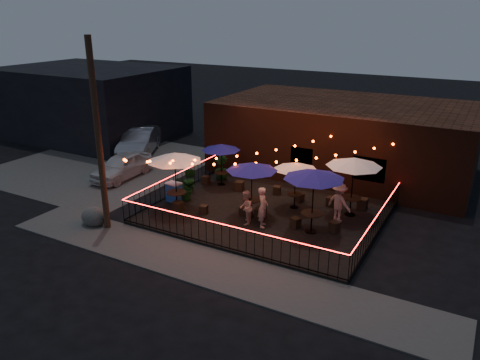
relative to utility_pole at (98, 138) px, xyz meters
The scene contains 39 objects.
ground 7.21m from the utility_pole, 25.71° to the left, with size 110.00×110.00×0.00m, color black.
patio 8.11m from the utility_pole, 40.43° to the left, with size 10.00×8.00×0.15m, color black.
sidewalk 6.74m from the utility_pole, ahead, with size 18.00×2.50×0.05m, color #484542.
parking_lot 10.15m from the utility_pole, 135.00° to the left, with size 11.00×12.00×0.02m, color #484542.
brick_building 14.27m from the utility_pole, 63.05° to the left, with size 14.00×8.00×4.00m.
background_building 17.19m from the utility_pole, 137.37° to the left, with size 12.00×9.00×5.00m, color black.
utility_pole is the anchor object (origin of this frame).
fence_front 6.38m from the utility_pole, ahead, with size 10.00×0.04×1.04m.
fence_left 5.70m from the utility_pole, 85.03° to the left, with size 0.04×8.00×1.04m.
fence_right 11.85m from the utility_pole, 23.86° to the left, with size 0.04×8.00×1.04m.
festoon_lights 6.32m from the utility_pole, 44.40° to the left, with size 10.02×8.72×1.32m.
cafe_table_0 3.54m from the utility_pole, 60.72° to the left, with size 2.94×2.94×2.73m.
cafe_table_1 7.10m from the utility_pole, 75.52° to the left, with size 2.49×2.49×2.23m.
cafe_table_2 6.49m from the utility_pole, 37.97° to the left, with size 2.86×2.86×2.51m.
cafe_table_3 8.66m from the utility_pole, 42.02° to the left, with size 2.44×2.44×2.22m.
cafe_table_4 8.81m from the utility_pole, 24.68° to the left, with size 2.94×2.94×2.76m.
cafe_table_5 10.82m from the utility_pole, 34.79° to the left, with size 3.09×3.09×2.70m.
bistro_chair_0 4.82m from the utility_pole, 55.29° to the left, with size 0.41×0.41×0.49m, color black.
bistro_chair_1 5.59m from the utility_pole, 45.29° to the left, with size 0.34×0.34×0.40m, color black.
bistro_chair_2 7.35m from the utility_pole, 81.47° to the left, with size 0.37×0.37×0.44m, color black.
bistro_chair_3 7.88m from the utility_pole, 64.92° to the left, with size 0.42×0.42×0.49m, color black.
bistro_chair_4 6.98m from the utility_pole, 39.69° to the left, with size 0.35×0.35×0.42m, color black.
bistro_chair_5 7.55m from the utility_pole, 33.94° to the left, with size 0.44×0.44×0.52m, color black.
bistro_chair_6 9.14m from the utility_pole, 54.56° to the left, with size 0.35×0.35×0.42m, color black.
bistro_chair_7 9.69m from the utility_pole, 46.03° to the left, with size 0.34×0.34×0.41m, color black.
bistro_chair_8 8.86m from the utility_pole, 27.51° to the left, with size 0.36×0.36×0.42m, color black.
bistro_chair_9 10.34m from the utility_pole, 25.32° to the left, with size 0.36×0.36×0.43m, color black.
bistro_chair_10 10.84m from the utility_pole, 40.79° to the left, with size 0.37×0.37×0.44m, color black.
bistro_chair_11 12.09m from the utility_pole, 37.84° to the left, with size 0.42×0.42×0.50m, color black.
patron_a 7.31m from the utility_pole, 28.04° to the left, with size 0.65×0.42×1.77m, color beige.
patron_b 6.72m from the utility_pole, 30.07° to the left, with size 0.74×0.57×1.52m, color tan.
patron_c 10.45m from the utility_pole, 31.39° to the left, with size 1.14×0.65×1.76m, color beige.
potted_shrub_a 5.29m from the utility_pole, 71.64° to the left, with size 1.08×0.94×1.20m, color #0E340A.
potted_shrub_b 6.05m from the utility_pole, 81.01° to the left, with size 0.70×0.56×1.27m, color #14370E.
potted_shrub_c 8.13m from the utility_pole, 80.11° to the left, with size 0.73×0.73×1.31m, color #0B330B.
cooler 4.97m from the utility_pole, 75.39° to the left, with size 0.76×0.57×0.95m.
boulder 3.68m from the utility_pole, behind, with size 1.01×0.86×0.79m, color #41403C.
car_white 7.34m from the utility_pole, 126.85° to the left, with size 1.63×4.06×1.38m, color silver.
car_silver 11.52m from the utility_pole, 123.38° to the left, with size 1.82×5.22×1.72m, color #97969D.
Camera 1 is at (8.49, -15.80, 8.82)m, focal length 35.00 mm.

